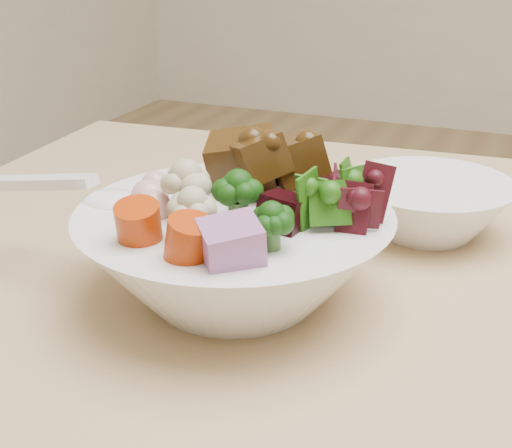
% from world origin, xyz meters
% --- Properties ---
extents(food_bowl, '(0.25, 0.25, 0.14)m').
position_xyz_m(food_bowl, '(-0.52, -0.26, 0.75)').
color(food_bowl, white).
rests_on(food_bowl, dining_table).
extents(soup_spoon, '(0.16, 0.05, 0.03)m').
position_xyz_m(soup_spoon, '(-0.64, -0.27, 0.78)').
color(soup_spoon, white).
rests_on(soup_spoon, food_bowl).
extents(side_bowl, '(0.16, 0.16, 0.05)m').
position_xyz_m(side_bowl, '(-0.40, -0.07, 0.73)').
color(side_bowl, white).
rests_on(side_bowl, dining_table).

